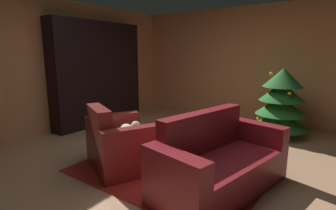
% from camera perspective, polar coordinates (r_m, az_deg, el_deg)
% --- Properties ---
extents(ground_plane, '(7.19, 7.19, 0.00)m').
position_cam_1_polar(ground_plane, '(3.78, 0.91, -12.56)').
color(ground_plane, tan).
extents(wall_back, '(5.60, 0.06, 2.55)m').
position_cam_1_polar(wall_back, '(6.19, 17.25, 8.46)').
color(wall_back, '#D88756').
rests_on(wall_back, ground).
extents(wall_left, '(0.06, 6.11, 2.55)m').
position_cam_1_polar(wall_left, '(5.53, -23.65, 7.74)').
color(wall_left, '#D88756').
rests_on(wall_left, ground).
extents(area_rug, '(2.37, 1.93, 0.01)m').
position_cam_1_polar(area_rug, '(3.63, 1.14, -13.57)').
color(area_rug, maroon).
rests_on(area_rug, ground).
extents(bookshelf_unit, '(0.35, 2.17, 2.18)m').
position_cam_1_polar(bookshelf_unit, '(5.91, -14.03, 6.48)').
color(bookshelf_unit, black).
rests_on(bookshelf_unit, ground).
extents(armchair_red, '(1.21, 1.12, 0.86)m').
position_cam_1_polar(armchair_red, '(3.62, -10.48, -8.62)').
color(armchair_red, maroon).
rests_on(armchair_red, ground).
extents(couch_red, '(1.07, 1.80, 0.87)m').
position_cam_1_polar(couch_red, '(3.06, 11.10, -12.59)').
color(couch_red, maroon).
rests_on(couch_red, ground).
extents(coffee_table, '(0.67, 0.67, 0.46)m').
position_cam_1_polar(coffee_table, '(3.42, 4.29, -7.75)').
color(coffee_table, black).
rests_on(coffee_table, ground).
extents(book_stack_on_table, '(0.21, 0.18, 0.14)m').
position_cam_1_polar(book_stack_on_table, '(3.42, 5.22, -5.67)').
color(book_stack_on_table, '#D9C653').
rests_on(book_stack_on_table, coffee_table).
extents(bottle_on_table, '(0.07, 0.07, 0.26)m').
position_cam_1_polar(bottle_on_table, '(3.44, 7.22, -5.11)').
color(bottle_on_table, '#5B1F20').
rests_on(bottle_on_table, coffee_table).
extents(decorated_tree, '(0.99, 0.99, 1.26)m').
position_cam_1_polar(decorated_tree, '(5.24, 23.54, 0.56)').
color(decorated_tree, brown).
rests_on(decorated_tree, ground).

